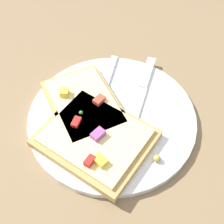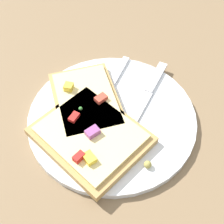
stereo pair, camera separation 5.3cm
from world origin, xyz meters
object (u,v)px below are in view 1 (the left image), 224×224
object	(u,v)px
plate	(112,118)
pizza_slice_main	(96,138)
knife	(141,91)
fork	(100,100)
pizza_slice_corner	(84,105)

from	to	relation	value
plate	pizza_slice_main	bearing A→B (deg)	29.32
plate	pizza_slice_main	size ratio (longest dim) A/B	1.40
knife	pizza_slice_main	size ratio (longest dim) A/B	0.85
fork	knife	distance (m)	0.08
knife	pizza_slice_main	bearing A→B (deg)	-20.05
fork	pizza_slice_corner	world-z (taller)	pizza_slice_corner
fork	pizza_slice_corner	distance (m)	0.03
fork	pizza_slice_main	world-z (taller)	pizza_slice_main
pizza_slice_main	pizza_slice_corner	world-z (taller)	same
fork	pizza_slice_corner	xyz separation A→B (m)	(0.03, -0.00, 0.01)
fork	pizza_slice_main	xyz separation A→B (m)	(0.05, 0.07, 0.01)
fork	pizza_slice_main	distance (m)	0.09
plate	fork	bearing A→B (deg)	-91.53
plate	knife	size ratio (longest dim) A/B	1.64
pizza_slice_main	fork	bearing A→B (deg)	121.13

